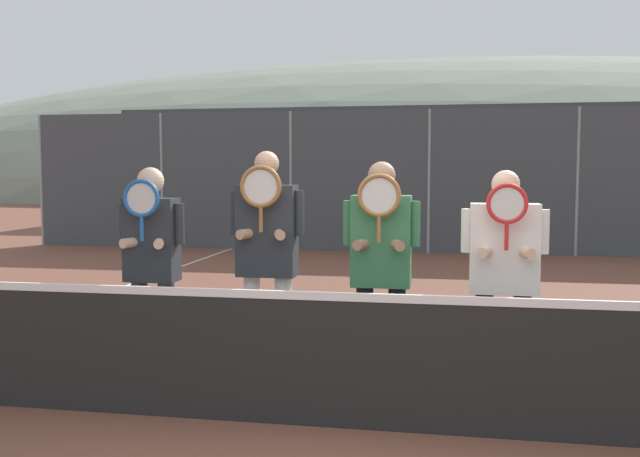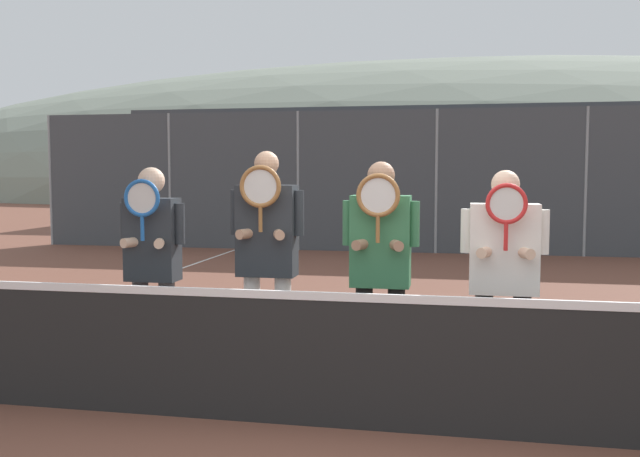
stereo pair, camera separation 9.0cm
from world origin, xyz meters
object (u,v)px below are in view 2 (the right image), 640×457
at_px(player_leftmost, 152,257).
at_px(car_far_left, 284,203).
at_px(player_center_right, 380,260).
at_px(player_rightmost, 504,267).
at_px(player_center_left, 267,250).
at_px(car_left_of_center, 490,204).

bearing_deg(player_leftmost, car_far_left, 99.66).
bearing_deg(player_center_right, player_leftmost, 178.32).
height_order(player_rightmost, car_far_left, car_far_left).
xyz_separation_m(player_leftmost, player_center_right, (1.85, -0.05, 0.02)).
relative_size(player_center_right, player_rightmost, 1.04).
height_order(player_center_left, player_center_right, player_center_left).
bearing_deg(car_far_left, player_leftmost, -80.34).
distance_m(player_center_left, car_left_of_center, 13.11).
height_order(car_far_left, car_left_of_center, car_left_of_center).
distance_m(player_center_right, player_rightmost, 0.90).
xyz_separation_m(player_rightmost, car_far_left, (-4.94, 12.90, -0.14)).
bearing_deg(car_left_of_center, player_center_right, -95.52).
height_order(player_center_left, player_rightmost, player_center_left).
bearing_deg(car_far_left, player_center_left, -76.28).
xyz_separation_m(player_center_left, car_far_left, (-3.14, 12.85, -0.21)).
bearing_deg(player_center_right, player_center_left, 174.18).
distance_m(player_rightmost, car_left_of_center, 12.98).
height_order(player_leftmost, player_center_left, player_center_left).
bearing_deg(car_left_of_center, car_far_left, -179.11).
height_order(player_rightmost, car_left_of_center, car_left_of_center).
height_order(player_leftmost, player_rightmost, player_leftmost).
bearing_deg(car_far_left, player_rightmost, -69.05).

